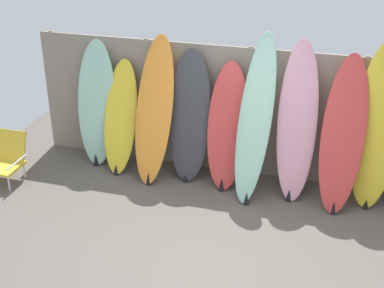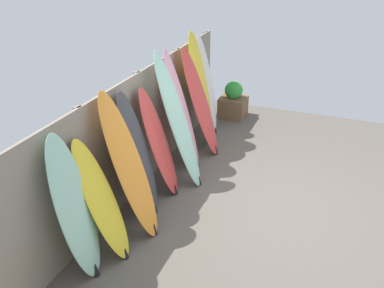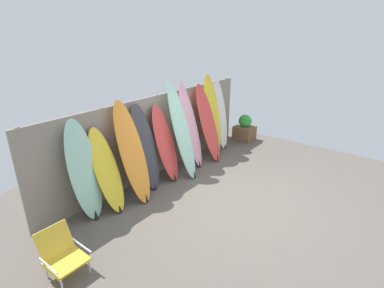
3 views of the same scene
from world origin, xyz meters
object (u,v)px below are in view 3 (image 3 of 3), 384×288
(surfboard_yellow_1, at_px, (107,171))
(planter_box, at_px, (245,129))
(surfboard_pink_6, at_px, (191,126))
(surfboard_red_7, at_px, (208,124))
(surfboard_seafoam_0, at_px, (84,172))
(surfboard_seafoam_5, at_px, (182,131))
(surfboard_red_4, at_px, (166,144))
(surfboard_orange_2, at_px, (132,153))
(surfboard_yellow_8, at_px, (213,116))
(beach_chair, at_px, (61,252))
(surfboard_white_9, at_px, (220,115))
(surfboard_charcoal_3, at_px, (146,148))

(surfboard_yellow_1, relative_size, planter_box, 1.99)
(surfboard_yellow_1, xyz_separation_m, surfboard_pink_6, (2.42, -0.01, 0.23))
(surfboard_yellow_1, height_order, surfboard_red_7, surfboard_red_7)
(surfboard_seafoam_0, distance_m, surfboard_seafoam_5, 2.31)
(surfboard_red_4, xyz_separation_m, surfboard_pink_6, (0.89, 0.01, 0.18))
(surfboard_red_4, height_order, surfboard_seafoam_5, surfboard_seafoam_5)
(surfboard_seafoam_5, xyz_separation_m, planter_box, (2.89, -0.03, -0.70))
(surfboard_orange_2, distance_m, surfboard_yellow_8, 2.84)
(surfboard_yellow_1, relative_size, beach_chair, 2.38)
(planter_box, bearing_deg, surfboard_red_4, 177.07)
(surfboard_yellow_8, xyz_separation_m, surfboard_white_9, (0.46, 0.05, -0.09))
(surfboard_seafoam_0, xyz_separation_m, surfboard_orange_2, (0.93, -0.17, 0.07))
(surfboard_charcoal_3, relative_size, beach_chair, 2.74)
(surfboard_charcoal_3, height_order, surfboard_white_9, surfboard_white_9)
(surfboard_orange_2, xyz_separation_m, surfboard_pink_6, (1.88, 0.08, 0.04))
(surfboard_seafoam_5, xyz_separation_m, surfboard_pink_6, (0.51, 0.15, -0.04))
(surfboard_pink_6, xyz_separation_m, surfboard_yellow_8, (0.96, 0.03, 0.04))
(surfboard_seafoam_0, xyz_separation_m, surfboard_pink_6, (2.81, -0.09, 0.11))
(planter_box, bearing_deg, surfboard_orange_2, 178.64)
(surfboard_seafoam_0, distance_m, surfboard_red_7, 3.38)
(surfboard_seafoam_5, bearing_deg, surfboard_seafoam_0, 174.01)
(surfboard_seafoam_0, relative_size, surfboard_seafoam_5, 0.86)
(surfboard_yellow_1, distance_m, surfboard_yellow_8, 3.38)
(surfboard_yellow_1, bearing_deg, surfboard_red_7, -2.21)
(surfboard_orange_2, bearing_deg, surfboard_yellow_8, 2.20)
(surfboard_charcoal_3, distance_m, surfboard_yellow_8, 2.38)
(surfboard_red_4, bearing_deg, surfboard_orange_2, -176.14)
(surfboard_seafoam_0, xyz_separation_m, surfboard_red_7, (3.37, -0.20, 0.05))
(surfboard_yellow_8, bearing_deg, surfboard_yellow_1, -179.63)
(surfboard_yellow_1, xyz_separation_m, surfboard_orange_2, (0.54, -0.09, 0.19))
(surfboard_charcoal_3, xyz_separation_m, surfboard_red_4, (0.53, -0.06, -0.07))
(surfboard_pink_6, bearing_deg, planter_box, -4.26)
(beach_chair, height_order, planter_box, planter_box)
(surfboard_pink_6, relative_size, beach_chair, 3.11)
(surfboard_red_4, bearing_deg, surfboard_yellow_1, 179.24)
(surfboard_charcoal_3, bearing_deg, surfboard_red_4, -5.93)
(surfboard_orange_2, distance_m, planter_box, 4.31)
(surfboard_orange_2, relative_size, planter_box, 2.49)
(surfboard_seafoam_5, height_order, beach_chair, surfboard_seafoam_5)
(surfboard_seafoam_0, height_order, beach_chair, surfboard_seafoam_0)
(surfboard_yellow_8, bearing_deg, surfboard_seafoam_0, 179.09)
(surfboard_seafoam_5, bearing_deg, surfboard_red_4, 160.18)
(surfboard_red_4, bearing_deg, surfboard_red_7, -3.71)
(surfboard_yellow_1, xyz_separation_m, surfboard_yellow_8, (3.37, 0.02, 0.27))
(beach_chair, relative_size, planter_box, 0.83)
(planter_box, bearing_deg, surfboard_seafoam_5, 179.42)
(surfboard_yellow_1, bearing_deg, surfboard_orange_2, -9.23)
(surfboard_charcoal_3, relative_size, surfboard_seafoam_5, 0.85)
(surfboard_red_7, relative_size, planter_box, 2.44)
(surfboard_orange_2, bearing_deg, beach_chair, -160.55)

